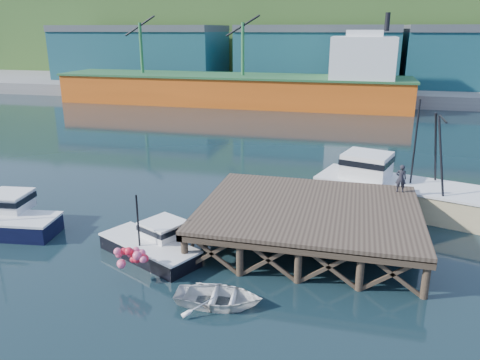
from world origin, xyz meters
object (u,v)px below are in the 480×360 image
(trawler, at_px, (398,187))
(dinghy, at_px, (219,297))
(dockworker, at_px, (401,178))
(boat_black, at_px, (153,244))
(boat_navy, at_px, (3,219))

(trawler, distance_m, dinghy, 16.30)
(dinghy, bearing_deg, dockworker, -41.03)
(boat_black, distance_m, dockworker, 15.13)
(boat_navy, relative_size, boat_black, 1.12)
(dockworker, bearing_deg, boat_black, 31.54)
(boat_navy, relative_size, dockworker, 4.09)
(dinghy, xyz_separation_m, dockworker, (8.17, 11.25, 2.58))
(trawler, relative_size, dockworker, 6.82)
(dockworker, bearing_deg, trawler, -92.14)
(boat_navy, relative_size, trawler, 0.60)
(trawler, xyz_separation_m, dockworker, (-0.16, -2.73, 1.46))
(boat_black, distance_m, dinghy, 6.02)
(trawler, bearing_deg, boat_black, -124.70)
(dinghy, distance_m, dockworker, 14.14)
(boat_navy, distance_m, dockworker, 23.91)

